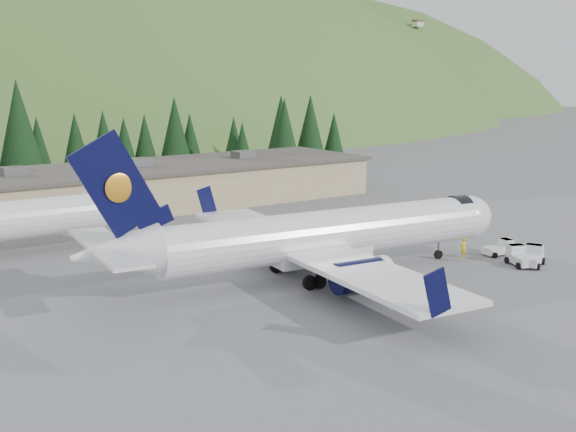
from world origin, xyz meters
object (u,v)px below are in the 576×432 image
Objects in this scene: baggage_tug_a at (532,257)px; baggage_tug_c at (520,257)px; airliner at (319,237)px; ramp_worker at (463,247)px; baggage_tug_b at (500,248)px; terminal_building at (101,190)px.

baggage_tug_a is 0.99m from baggage_tug_c.
baggage_tug_c is (16.62, -6.97, -2.62)m from airliner.
ramp_worker reaches higher than baggage_tug_a.
baggage_tug_c is at bearing 112.04° from ramp_worker.
baggage_tug_b is 1.58× the size of ramp_worker.
baggage_tug_b is 3.57m from baggage_tug_c.
ramp_worker is (18.51, -40.26, -1.70)m from terminal_building.
airliner is 15.00m from ramp_worker.
airliner is at bearing -10.99° from ramp_worker.
baggage_tug_c is at bearing -16.20° from airliner.
terminal_building reaches higher than baggage_tug_c.
airliner reaches higher than baggage_tug_b.
airliner reaches higher than baggage_tug_c.
airliner is at bearing -179.90° from baggage_tug_b.
baggage_tug_b is at bearing -62.15° from terminal_building.
baggage_tug_c is (-0.76, 0.64, -0.02)m from baggage_tug_a.
ramp_worker is at bearing 92.75° from baggage_tug_a.
baggage_tug_a is 0.05× the size of terminal_building.
baggage_tug_a is 5.91m from ramp_worker.
baggage_tug_a is 3.96m from baggage_tug_b.
baggage_tug_b is 3.70m from ramp_worker.
baggage_tug_b is 47.06m from terminal_building.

